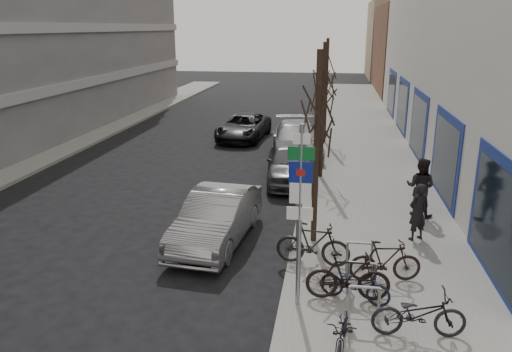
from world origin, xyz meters
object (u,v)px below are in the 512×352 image
(meter_front, at_px, (297,221))
(lane_car, at_px, (244,127))
(highway_sign_pole, at_px, (300,206))
(pedestrian_far, at_px, (420,187))
(bike_near_right, at_px, (348,276))
(parked_car_back, at_px, (296,140))
(pedestrian_near, at_px, (418,212))
(meter_back, at_px, (314,137))
(bike_mid_inner, at_px, (313,244))
(tree_near, at_px, (318,103))
(bike_far_curb, at_px, (419,310))
(meter_mid, at_px, (308,168))
(parked_car_front, at_px, (216,218))
(tree_mid, at_px, (324,79))
(bike_near_left, at_px, (343,329))
(parked_car_mid, at_px, (291,162))
(bike_rack, at_px, (362,275))
(bike_far_inner, at_px, (385,260))
(bike_mid_curb, at_px, (355,281))
(tree_far, at_px, (327,66))

(meter_front, xyz_separation_m, lane_car, (-4.03, 14.15, -0.22))
(highway_sign_pole, bearing_deg, pedestrian_far, 60.04)
(bike_near_right, xyz_separation_m, parked_car_back, (-2.16, 13.22, 0.10))
(parked_car_back, height_order, pedestrian_near, pedestrian_near)
(meter_back, distance_m, lane_car, 5.12)
(bike_near_right, relative_size, bike_mid_inner, 0.99)
(tree_near, bearing_deg, bike_far_curb, -62.61)
(tree_near, height_order, meter_mid, tree_near)
(bike_near_right, bearing_deg, parked_car_front, 48.21)
(tree_mid, distance_m, bike_near_left, 12.08)
(pedestrian_near, bearing_deg, pedestrian_far, -135.36)
(parked_car_mid, relative_size, pedestrian_near, 2.81)
(highway_sign_pole, height_order, bike_far_curb, highway_sign_pole)
(bike_near_right, xyz_separation_m, parked_car_front, (-3.69, 2.94, 0.03))
(bike_rack, bearing_deg, bike_far_inner, 52.46)
(bike_near_right, bearing_deg, bike_mid_inner, 24.45)
(bike_near_right, relative_size, bike_far_inner, 1.09)
(bike_near_left, bearing_deg, bike_mid_curb, 88.09)
(meter_front, bearing_deg, parked_car_mid, 96.49)
(tree_mid, height_order, parked_car_front, tree_mid)
(tree_near, bearing_deg, bike_rack, -67.52)
(highway_sign_pole, relative_size, bike_near_right, 2.21)
(bike_near_right, xyz_separation_m, bike_far_inner, (0.90, 1.02, -0.05))
(tree_mid, distance_m, meter_back, 5.13)
(tree_near, relative_size, pedestrian_far, 2.83)
(bike_near_right, distance_m, pedestrian_far, 6.18)
(meter_back, bearing_deg, pedestrian_near, -71.38)
(highway_sign_pole, height_order, pedestrian_far, highway_sign_pole)
(bike_near_right, distance_m, parked_car_back, 13.40)
(meter_back, xyz_separation_m, parked_car_back, (-0.82, -0.43, -0.09))
(meter_front, bearing_deg, tree_near, 48.01)
(pedestrian_near, bearing_deg, lane_car, -95.54)
(pedestrian_far, bearing_deg, meter_mid, -9.19)
(bike_rack, bearing_deg, pedestrian_far, 69.01)
(pedestrian_far, bearing_deg, meter_front, 63.35)
(bike_rack, distance_m, pedestrian_near, 3.84)
(bike_near_left, bearing_deg, lane_car, 112.41)
(bike_far_inner, height_order, pedestrian_near, pedestrian_near)
(bike_rack, relative_size, tree_far, 0.41)
(meter_mid, xyz_separation_m, meter_back, (0.00, 5.50, 0.00))
(bike_near_right, height_order, bike_mid_curb, bike_near_right)
(tree_near, height_order, meter_back, tree_near)
(meter_front, height_order, pedestrian_near, pedestrian_near)
(bike_far_inner, bearing_deg, bike_mid_curb, 136.05)
(bike_far_inner, bearing_deg, bike_rack, 133.76)
(meter_front, relative_size, meter_back, 1.00)
(meter_back, distance_m, bike_mid_inner, 12.05)
(bike_far_inner, distance_m, pedestrian_far, 4.91)
(pedestrian_far, bearing_deg, meter_back, -40.62)
(meter_front, distance_m, bike_far_inner, 2.78)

